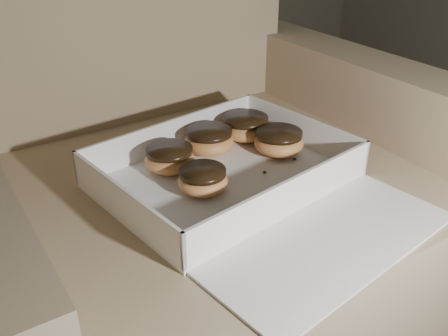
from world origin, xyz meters
The scene contains 12 objects.
armchair centered at (0.25, 0.92, 0.32)m, with size 0.99×0.84×1.03m.
bakery_box centered at (0.27, 0.77, 0.48)m, with size 0.50×0.56×0.07m.
donut_a centered at (0.39, 0.93, 0.50)m, with size 0.10×0.10×0.05m.
donut_b centered at (0.29, 0.91, 0.50)m, with size 0.10×0.10×0.05m.
donut_c centered at (0.20, 0.79, 0.49)m, with size 0.09×0.09×0.04m.
donut_d centered at (0.19, 0.89, 0.50)m, with size 0.09×0.09×0.05m.
donut_e centered at (0.41, 0.83, 0.50)m, with size 0.10×0.10×0.05m.
crumb_a centered at (0.33, 0.78, 0.47)m, with size 0.01×0.01×0.00m, color black.
crumb_b centered at (0.41, 0.69, 0.47)m, with size 0.01×0.01×0.00m, color black.
crumb_c centered at (0.47, 0.73, 0.47)m, with size 0.01×0.01×0.00m, color black.
crumb_d centered at (0.46, 0.75, 0.47)m, with size 0.01×0.01×0.00m, color black.
crumb_e centered at (0.41, 0.79, 0.47)m, with size 0.01×0.01×0.00m, color black.
Camera 1 is at (-0.18, 0.13, 0.94)m, focal length 40.00 mm.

